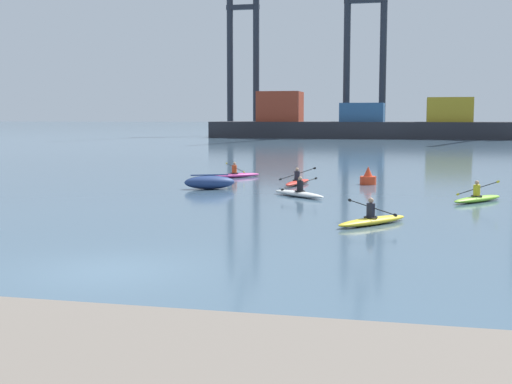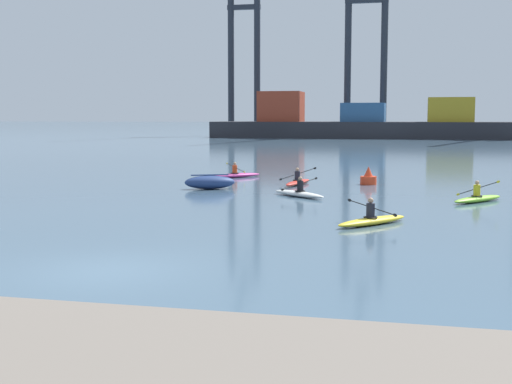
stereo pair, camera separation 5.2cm
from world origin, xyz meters
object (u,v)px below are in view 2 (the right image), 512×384
object	(u,v)px
kayak_magenta	(236,175)
kayak_red	(298,182)
gantry_crane_west_mid	(366,27)
kayak_yellow	(372,220)
kayak_lime	(478,198)
capsized_dinghy	(210,182)
container_barge	(361,124)
kayak_white	(299,193)
channel_buoy	(368,178)
gantry_crane_west	(243,34)

from	to	relation	value
kayak_magenta	kayak_red	xyz separation A→B (m)	(4.47, -3.63, 0.00)
gantry_crane_west_mid	kayak_red	world-z (taller)	gantry_crane_west_mid
kayak_yellow	kayak_lime	xyz separation A→B (m)	(4.13, 7.50, 0.00)
kayak_yellow	capsized_dinghy	bearing A→B (deg)	131.92
kayak_red	kayak_lime	distance (m)	10.62
kayak_yellow	kayak_red	xyz separation A→B (m)	(-4.88, 13.15, 0.00)
container_barge	kayak_lime	xyz separation A→B (m)	(12.05, -86.19, -2.27)
container_barge	kayak_white	size ratio (longest dim) A/B	17.12
channel_buoy	kayak_white	bearing A→B (deg)	-112.68
kayak_yellow	kayak_white	distance (m)	8.59
kayak_magenta	kayak_white	distance (m)	10.63
kayak_yellow	kayak_white	xyz separation A→B (m)	(-3.88, 7.66, 0.00)
kayak_yellow	channel_buoy	bearing A→B (deg)	94.49
gantry_crane_west_mid	capsized_dinghy	distance (m)	91.21
container_barge	gantry_crane_west	xyz separation A→B (m)	(-23.19, 11.00, 16.70)
capsized_dinghy	channel_buoy	bearing A→B (deg)	28.71
capsized_dinghy	kayak_red	bearing A→B (deg)	37.80
gantry_crane_west	channel_buoy	distance (m)	97.10
container_barge	capsized_dinghy	bearing A→B (deg)	-90.71
kayak_magenta	kayak_yellow	distance (m)	19.21
kayak_white	kayak_lime	xyz separation A→B (m)	(8.01, -0.16, 0.00)
gantry_crane_west_mid	kayak_red	xyz separation A→B (m)	(2.87, -86.09, -18.92)
channel_buoy	kayak_magenta	distance (m)	8.60
container_barge	capsized_dinghy	world-z (taller)	container_barge
container_barge	kayak_red	distance (m)	80.64
gantry_crane_west	kayak_white	world-z (taller)	gantry_crane_west
gantry_crane_west	kayak_magenta	bearing A→B (deg)	-76.10
kayak_red	kayak_lime	bearing A→B (deg)	-32.08
gantry_crane_west_mid	kayak_lime	xyz separation A→B (m)	(11.87, -91.73, -18.92)
channel_buoy	kayak_magenta	xyz separation A→B (m)	(-8.23, 2.50, -0.19)
gantry_crane_west	kayak_lime	xyz separation A→B (m)	(35.24, -97.19, -18.97)
gantry_crane_west_mid	kayak_magenta	distance (m)	84.62
kayak_magenta	kayak_yellow	xyz separation A→B (m)	(9.35, -16.78, 0.00)
kayak_yellow	kayak_red	distance (m)	14.02
capsized_dinghy	kayak_red	world-z (taller)	kayak_red
gantry_crane_west	kayak_red	xyz separation A→B (m)	(26.23, -91.55, -18.97)
capsized_dinghy	kayak_lime	world-z (taller)	kayak_lime
gantry_crane_west_mid	capsized_dinghy	world-z (taller)	gantry_crane_west_mid
kayak_lime	kayak_magenta	bearing A→B (deg)	145.47
gantry_crane_west	channel_buoy	bearing A→B (deg)	-71.65
gantry_crane_west	gantry_crane_west_mid	size ratio (longest dim) A/B	1.04
kayak_magenta	kayak_lime	world-z (taller)	kayak_lime
gantry_crane_west_mid	kayak_lime	bearing A→B (deg)	-82.63
channel_buoy	kayak_red	size ratio (longest dim) A/B	0.29
container_barge	gantry_crane_west	distance (m)	30.62
channel_buoy	kayak_lime	distance (m)	8.56
container_barge	channel_buoy	bearing A→B (deg)	-85.10
kayak_yellow	kayak_white	world-z (taller)	same
channel_buoy	kayak_lime	bearing A→B (deg)	-52.22
container_barge	kayak_lime	world-z (taller)	container_barge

